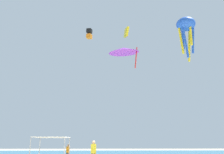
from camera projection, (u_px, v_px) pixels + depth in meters
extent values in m
cube|color=teal|center=(95.00, 152.00, 46.15)|extent=(110.00, 23.75, 0.03)
cylinder|color=#B2B2B7|center=(30.00, 151.00, 20.17)|extent=(0.07, 0.07, 2.17)
cylinder|color=#B2B2B7|center=(64.00, 151.00, 20.27)|extent=(0.07, 0.07, 2.17)
cylinder|color=#B2B2B7|center=(39.00, 150.00, 23.23)|extent=(0.07, 0.07, 2.17)
cylinder|color=#B2B2B7|center=(69.00, 150.00, 23.33)|extent=(0.07, 0.07, 2.17)
cube|color=white|center=(52.00, 137.00, 22.04)|extent=(2.87, 3.24, 0.06)
cylinder|color=orange|center=(68.00, 150.00, 25.19)|extent=(0.38, 0.38, 0.63)
sphere|color=tan|center=(68.00, 145.00, 25.30)|extent=(0.24, 0.24, 0.24)
cylinder|color=yellow|center=(94.00, 149.00, 20.67)|extent=(0.45, 0.45, 0.76)
sphere|color=tan|center=(94.00, 142.00, 20.80)|extent=(0.28, 0.28, 0.28)
cube|color=black|center=(89.00, 31.00, 49.29)|extent=(1.25, 1.23, 0.89)
cube|color=orange|center=(89.00, 36.00, 48.99)|extent=(1.25, 1.23, 0.89)
cube|color=yellow|center=(126.00, 32.00, 45.58)|extent=(0.56, 5.47, 3.32)
cube|color=orange|center=(126.00, 36.00, 45.39)|extent=(0.16, 4.21, 1.83)
cone|color=purple|center=(124.00, 50.00, 31.39)|extent=(5.25, 5.28, 1.19)
cylinder|color=red|center=(136.00, 58.00, 30.37)|extent=(0.56, 0.89, 2.96)
ellipsoid|color=blue|center=(186.00, 24.00, 37.25)|extent=(3.68, 3.68, 2.03)
cylinder|color=blue|center=(183.00, 40.00, 37.44)|extent=(0.43, 0.60, 3.15)
cylinder|color=yellow|center=(181.00, 41.00, 36.64)|extent=(0.71, 0.36, 4.08)
cylinder|color=blue|center=(185.00, 42.00, 35.76)|extent=(0.61, 0.71, 5.02)
cylinder|color=yellow|center=(191.00, 35.00, 35.93)|extent=(0.43, 0.60, 3.15)
cylinder|color=blue|center=(193.00, 40.00, 36.49)|extent=(0.71, 0.36, 4.08)
cylinder|color=yellow|center=(189.00, 45.00, 37.12)|extent=(0.61, 0.71, 5.02)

